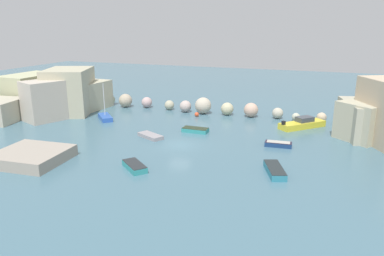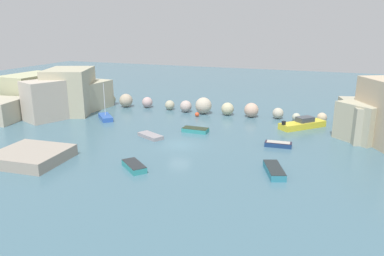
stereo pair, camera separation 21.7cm
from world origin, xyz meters
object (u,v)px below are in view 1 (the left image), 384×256
Objects in this scene: channel_buoy at (197,114)px; moored_boat_1 at (105,117)px; moored_boat_2 at (278,144)px; moored_boat_6 at (135,166)px; moored_boat_4 at (150,136)px; moored_boat_5 at (275,170)px; stone_dock at (32,156)px; moored_boat_0 at (195,130)px; moored_boat_3 at (302,124)px.

channel_buoy is 0.13× the size of moored_boat_1.
moored_boat_6 is at bearing 40.93° from moored_boat_2.
moored_boat_4 is (-1.74, -12.51, -0.12)m from channel_buoy.
stone_dock is at bearing 82.64° from moored_boat_5.
moored_boat_6 reaches higher than moored_boat_2.
moored_boat_2 reaches higher than moored_boat_4.
stone_dock reaches higher than moored_boat_2.
moored_boat_1 is (-12.33, -6.60, 0.01)m from channel_buoy.
channel_buoy reaches higher than moored_boat_0.
moored_boat_0 is 0.97× the size of moored_boat_6.
moored_boat_6 reaches higher than moored_boat_4.
moored_boat_1 reaches higher than stone_dock.
moored_boat_0 is at bearing 162.21° from moored_boat_3.
moored_boat_3 is 1.44× the size of moored_boat_5.
channel_buoy is at bearing 109.15° from moored_boat_4.
moored_boat_3 is at bearing -24.30° from moored_boat_5.
stone_dock is 26.28m from channel_buoy.
moored_boat_5 is at bearing -140.28° from moored_boat_3.
moored_boat_0 is 0.63× the size of moored_boat_1.
moored_boat_1 is at bearing -151.85° from channel_buoy.
moored_boat_6 is at bearing -44.73° from moored_boat_4.
channel_buoy is at bearing 130.22° from moored_boat_3.
channel_buoy is 0.22× the size of moored_boat_2.
moored_boat_3 is 21.15m from moored_boat_4.
moored_boat_6 is (-13.22, -3.80, -0.03)m from moored_boat_5.
moored_boat_5 is at bearing 6.40° from moored_boat_4.
moored_boat_2 is 0.50× the size of moored_boat_3.
moored_boat_6 is (13.89, -15.95, -0.05)m from moored_boat_1.
moored_boat_6 is at bearing 176.53° from moored_boat_1.
moored_boat_2 is at bearing -36.62° from channel_buoy.
channel_buoy reaches higher than moored_boat_6.
moored_boat_4 is at bearing 48.72° from moored_boat_5.
moored_boat_3 reaches higher than moored_boat_0.
moored_boat_2 is at bearing -10.46° from moored_boat_0.
moored_boat_0 is 0.54× the size of moored_boat_3.
moored_boat_2 is at bearing -95.81° from moored_boat_6.
stone_dock is 27.43m from moored_boat_2.
stone_dock is 1.26× the size of moored_boat_1.
channel_buoy is 13.99m from moored_boat_1.
moored_boat_1 reaches higher than moored_boat_4.
moored_boat_6 is (11.13, 1.93, -0.30)m from stone_dock.
moored_boat_3 reaches higher than moored_boat_2.
moored_boat_6 is at bearing 9.82° from stone_dock.
moored_boat_6 is at bearing -86.06° from channel_buoy.
moored_boat_0 is 1.08× the size of moored_boat_2.
moored_boat_2 is 0.90× the size of moored_boat_6.
moored_boat_0 is 0.89× the size of moored_boat_4.
moored_boat_1 is at bearing 177.93° from moored_boat_4.
moored_boat_2 is at bearing -15.08° from moored_boat_5.
moored_boat_0 is at bearing -54.92° from moored_boat_6.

